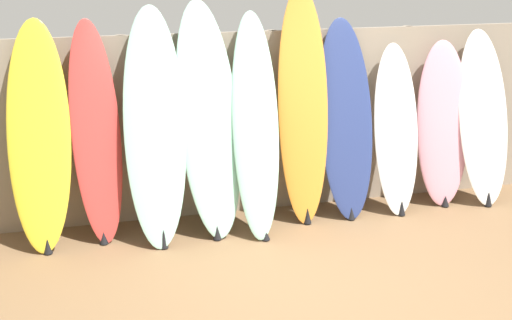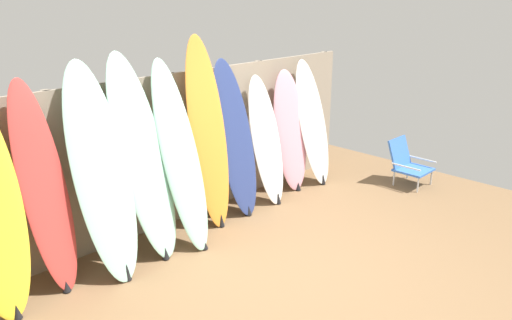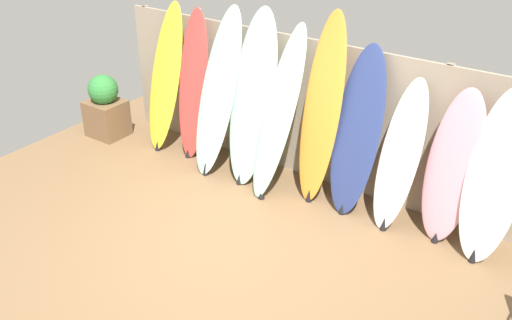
{
  "view_description": "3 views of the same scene",
  "coord_description": "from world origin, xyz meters",
  "px_view_note": "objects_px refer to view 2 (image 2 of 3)",
  "views": [
    {
      "loc": [
        -1.97,
        -4.6,
        2.59
      ],
      "look_at": [
        -0.48,
        0.85,
        0.88
      ],
      "focal_mm": 50.0,
      "sensor_mm": 36.0,
      "label": 1
    },
    {
      "loc": [
        -3.38,
        -2.62,
        2.68
      ],
      "look_at": [
        0.03,
        0.7,
        1.07
      ],
      "focal_mm": 35.0,
      "sensor_mm": 36.0,
      "label": 2
    },
    {
      "loc": [
        3.0,
        -3.65,
        3.7
      ],
      "look_at": [
        -0.06,
        0.72,
        0.81
      ],
      "focal_mm": 40.0,
      "sensor_mm": 36.0,
      "label": 3
    }
  ],
  "objects_px": {
    "surfboard_seafoam_4": "(180,155)",
    "surfboard_seafoam_2": "(102,174)",
    "surfboard_pink_8": "(290,131)",
    "surfboard_white_9": "(313,123)",
    "surfboard_red_1": "(44,190)",
    "surfboard_white_7": "(266,142)",
    "surfboard_seafoam_3": "(143,158)",
    "beach_chair": "(407,162)",
    "surfboard_navy_6": "(235,140)",
    "surfboard_orange_5": "(208,135)"
  },
  "relations": [
    {
      "from": "surfboard_seafoam_4",
      "to": "surfboard_seafoam_2",
      "type": "bearing_deg",
      "value": 179.25
    },
    {
      "from": "surfboard_pink_8",
      "to": "surfboard_white_9",
      "type": "distance_m",
      "value": 0.44
    },
    {
      "from": "surfboard_red_1",
      "to": "surfboard_white_7",
      "type": "bearing_deg",
      "value": -0.4
    },
    {
      "from": "surfboard_red_1",
      "to": "surfboard_seafoam_3",
      "type": "distance_m",
      "value": 1.01
    },
    {
      "from": "surfboard_white_7",
      "to": "surfboard_pink_8",
      "type": "xyz_separation_m",
      "value": [
        0.55,
        0.06,
        0.02
      ]
    },
    {
      "from": "surfboard_red_1",
      "to": "surfboard_seafoam_3",
      "type": "height_order",
      "value": "surfboard_seafoam_3"
    },
    {
      "from": "surfboard_red_1",
      "to": "beach_chair",
      "type": "distance_m",
      "value": 4.94
    },
    {
      "from": "surfboard_navy_6",
      "to": "surfboard_pink_8",
      "type": "relative_size",
      "value": 1.15
    },
    {
      "from": "beach_chair",
      "to": "surfboard_navy_6",
      "type": "bearing_deg",
      "value": 156.38
    },
    {
      "from": "surfboard_orange_5",
      "to": "beach_chair",
      "type": "distance_m",
      "value": 3.13
    },
    {
      "from": "surfboard_red_1",
      "to": "surfboard_white_7",
      "type": "height_order",
      "value": "surfboard_red_1"
    },
    {
      "from": "surfboard_seafoam_4",
      "to": "surfboard_navy_6",
      "type": "height_order",
      "value": "surfboard_seafoam_4"
    },
    {
      "from": "beach_chair",
      "to": "surfboard_white_7",
      "type": "bearing_deg",
      "value": 151.22
    },
    {
      "from": "surfboard_seafoam_4",
      "to": "surfboard_orange_5",
      "type": "height_order",
      "value": "surfboard_orange_5"
    },
    {
      "from": "surfboard_seafoam_2",
      "to": "surfboard_white_7",
      "type": "relative_size",
      "value": 1.25
    },
    {
      "from": "surfboard_pink_8",
      "to": "beach_chair",
      "type": "height_order",
      "value": "surfboard_pink_8"
    },
    {
      "from": "surfboard_seafoam_2",
      "to": "surfboard_pink_8",
      "type": "height_order",
      "value": "surfboard_seafoam_2"
    },
    {
      "from": "surfboard_seafoam_3",
      "to": "surfboard_seafoam_2",
      "type": "bearing_deg",
      "value": -173.77
    },
    {
      "from": "surfboard_red_1",
      "to": "beach_chair",
      "type": "xyz_separation_m",
      "value": [
        4.78,
        -1.07,
        -0.65
      ]
    },
    {
      "from": "surfboard_red_1",
      "to": "surfboard_orange_5",
      "type": "relative_size",
      "value": 0.89
    },
    {
      "from": "surfboard_pink_8",
      "to": "beach_chair",
      "type": "distance_m",
      "value": 1.8
    },
    {
      "from": "surfboard_orange_5",
      "to": "surfboard_white_7",
      "type": "height_order",
      "value": "surfboard_orange_5"
    },
    {
      "from": "surfboard_seafoam_2",
      "to": "surfboard_pink_8",
      "type": "bearing_deg",
      "value": 2.97
    },
    {
      "from": "surfboard_seafoam_2",
      "to": "surfboard_navy_6",
      "type": "relative_size",
      "value": 1.08
    },
    {
      "from": "surfboard_seafoam_4",
      "to": "surfboard_navy_6",
      "type": "bearing_deg",
      "value": 7.99
    },
    {
      "from": "surfboard_seafoam_4",
      "to": "beach_chair",
      "type": "xyz_separation_m",
      "value": [
        3.35,
        -0.95,
        -0.67
      ]
    },
    {
      "from": "surfboard_white_7",
      "to": "beach_chair",
      "type": "distance_m",
      "value": 2.2
    },
    {
      "from": "surfboard_seafoam_2",
      "to": "beach_chair",
      "type": "relative_size",
      "value": 3.19
    },
    {
      "from": "surfboard_seafoam_4",
      "to": "surfboard_navy_6",
      "type": "relative_size",
      "value": 1.05
    },
    {
      "from": "surfboard_white_7",
      "to": "surfboard_white_9",
      "type": "height_order",
      "value": "surfboard_white_9"
    },
    {
      "from": "surfboard_orange_5",
      "to": "surfboard_pink_8",
      "type": "height_order",
      "value": "surfboard_orange_5"
    },
    {
      "from": "surfboard_red_1",
      "to": "surfboard_seafoam_4",
      "type": "bearing_deg",
      "value": -5.08
    },
    {
      "from": "surfboard_white_9",
      "to": "surfboard_seafoam_3",
      "type": "bearing_deg",
      "value": -179.07
    },
    {
      "from": "surfboard_seafoam_2",
      "to": "surfboard_white_9",
      "type": "bearing_deg",
      "value": 1.71
    },
    {
      "from": "surfboard_seafoam_3",
      "to": "surfboard_white_9",
      "type": "height_order",
      "value": "surfboard_seafoam_3"
    },
    {
      "from": "surfboard_navy_6",
      "to": "surfboard_red_1",
      "type": "bearing_deg",
      "value": -179.85
    },
    {
      "from": "surfboard_seafoam_3",
      "to": "surfboard_seafoam_4",
      "type": "distance_m",
      "value": 0.43
    },
    {
      "from": "surfboard_orange_5",
      "to": "surfboard_seafoam_3",
      "type": "bearing_deg",
      "value": -176.96
    },
    {
      "from": "surfboard_pink_8",
      "to": "surfboard_seafoam_4",
      "type": "bearing_deg",
      "value": -175.34
    },
    {
      "from": "surfboard_navy_6",
      "to": "beach_chair",
      "type": "height_order",
      "value": "surfboard_navy_6"
    },
    {
      "from": "surfboard_white_9",
      "to": "surfboard_white_7",
      "type": "bearing_deg",
      "value": -179.65
    },
    {
      "from": "surfboard_seafoam_3",
      "to": "surfboard_white_7",
      "type": "height_order",
      "value": "surfboard_seafoam_3"
    },
    {
      "from": "surfboard_orange_5",
      "to": "surfboard_pink_8",
      "type": "xyz_separation_m",
      "value": [
        1.52,
        0.05,
        -0.27
      ]
    },
    {
      "from": "surfboard_seafoam_2",
      "to": "surfboard_seafoam_3",
      "type": "distance_m",
      "value": 0.5
    },
    {
      "from": "surfboard_white_7",
      "to": "beach_chair",
      "type": "relative_size",
      "value": 2.55
    },
    {
      "from": "surfboard_seafoam_2",
      "to": "surfboard_seafoam_4",
      "type": "distance_m",
      "value": 0.92
    },
    {
      "from": "surfboard_seafoam_2",
      "to": "surfboard_seafoam_3",
      "type": "bearing_deg",
      "value": 6.23
    },
    {
      "from": "surfboard_navy_6",
      "to": "surfboard_pink_8",
      "type": "xyz_separation_m",
      "value": [
        1.08,
        0.03,
        -0.12
      ]
    },
    {
      "from": "surfboard_navy_6",
      "to": "surfboard_white_7",
      "type": "distance_m",
      "value": 0.54
    },
    {
      "from": "surfboard_seafoam_2",
      "to": "surfboard_white_9",
      "type": "relative_size",
      "value": 1.18
    }
  ]
}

